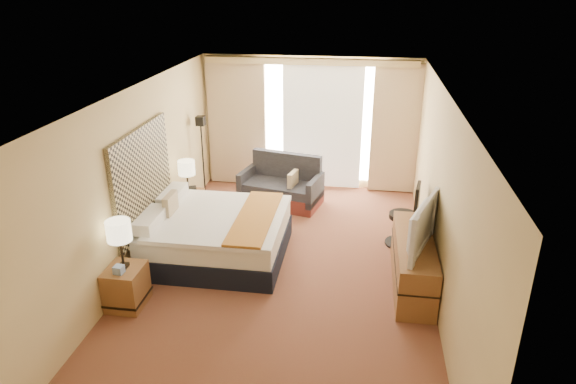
# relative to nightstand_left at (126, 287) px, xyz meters

# --- Properties ---
(floor) EXTENTS (4.20, 7.00, 0.02)m
(floor) POSITION_rel_nightstand_left_xyz_m (1.87, 1.05, -0.28)
(floor) COLOR #561819
(floor) RESTS_ON ground
(ceiling) EXTENTS (4.20, 7.00, 0.02)m
(ceiling) POSITION_rel_nightstand_left_xyz_m (1.87, 1.05, 2.33)
(ceiling) COLOR white
(ceiling) RESTS_ON wall_back
(wall_back) EXTENTS (4.20, 0.02, 2.60)m
(wall_back) POSITION_rel_nightstand_left_xyz_m (1.87, 4.55, 1.02)
(wall_back) COLOR #E1C589
(wall_back) RESTS_ON ground
(wall_front) EXTENTS (4.20, 0.02, 2.60)m
(wall_front) POSITION_rel_nightstand_left_xyz_m (1.87, -2.45, 1.02)
(wall_front) COLOR #E1C589
(wall_front) RESTS_ON ground
(wall_left) EXTENTS (0.02, 7.00, 2.60)m
(wall_left) POSITION_rel_nightstand_left_xyz_m (-0.23, 1.05, 1.02)
(wall_left) COLOR #E1C589
(wall_left) RESTS_ON ground
(wall_right) EXTENTS (0.02, 7.00, 2.60)m
(wall_right) POSITION_rel_nightstand_left_xyz_m (3.97, 1.05, 1.02)
(wall_right) COLOR #E1C589
(wall_right) RESTS_ON ground
(headboard) EXTENTS (0.06, 1.85, 1.50)m
(headboard) POSITION_rel_nightstand_left_xyz_m (-0.19, 1.25, 1.01)
(headboard) COLOR black
(headboard) RESTS_ON wall_left
(nightstand_left) EXTENTS (0.45, 0.52, 0.55)m
(nightstand_left) POSITION_rel_nightstand_left_xyz_m (0.00, 0.00, 0.00)
(nightstand_left) COLOR brown
(nightstand_left) RESTS_ON floor
(nightstand_right) EXTENTS (0.45, 0.52, 0.55)m
(nightstand_right) POSITION_rel_nightstand_left_xyz_m (0.00, 2.50, 0.00)
(nightstand_right) COLOR brown
(nightstand_right) RESTS_ON floor
(media_dresser) EXTENTS (0.50, 1.80, 0.70)m
(media_dresser) POSITION_rel_nightstand_left_xyz_m (3.70, 1.05, 0.07)
(media_dresser) COLOR brown
(media_dresser) RESTS_ON floor
(window) EXTENTS (2.30, 0.02, 2.30)m
(window) POSITION_rel_nightstand_left_xyz_m (2.12, 4.52, 1.04)
(window) COLOR white
(window) RESTS_ON wall_back
(curtains) EXTENTS (4.12, 0.19, 2.56)m
(curtains) POSITION_rel_nightstand_left_xyz_m (1.87, 4.44, 1.13)
(curtains) COLOR beige
(curtains) RESTS_ON floor
(bed) EXTENTS (2.02, 1.85, 0.98)m
(bed) POSITION_rel_nightstand_left_xyz_m (0.81, 1.42, 0.08)
(bed) COLOR black
(bed) RESTS_ON floor
(loveseat) EXTENTS (1.61, 1.10, 0.92)m
(loveseat) POSITION_rel_nightstand_left_xyz_m (1.47, 3.54, 0.03)
(loveseat) COLOR maroon
(loveseat) RESTS_ON floor
(floor_lamp) EXTENTS (0.21, 0.21, 1.63)m
(floor_lamp) POSITION_rel_nightstand_left_xyz_m (-0.03, 3.52, 0.88)
(floor_lamp) COLOR black
(floor_lamp) RESTS_ON floor
(desk_chair) EXTENTS (0.51, 0.51, 1.05)m
(desk_chair) POSITION_rel_nightstand_left_xyz_m (3.68, 2.21, 0.19)
(desk_chair) COLOR black
(desk_chair) RESTS_ON floor
(lamp_left) EXTENTS (0.31, 0.31, 0.65)m
(lamp_left) POSITION_rel_nightstand_left_xyz_m (-0.01, 0.03, 0.78)
(lamp_left) COLOR black
(lamp_left) RESTS_ON nightstand_left
(lamp_right) EXTENTS (0.28, 0.28, 0.60)m
(lamp_right) POSITION_rel_nightstand_left_xyz_m (0.03, 2.45, 0.74)
(lamp_right) COLOR black
(lamp_right) RESTS_ON nightstand_right
(tissue_box) EXTENTS (0.12, 0.12, 0.10)m
(tissue_box) POSITION_rel_nightstand_left_xyz_m (-0.00, -0.12, 0.33)
(tissue_box) COLOR #829DC9
(tissue_box) RESTS_ON nightstand_left
(telephone) EXTENTS (0.24, 0.22, 0.08)m
(telephone) POSITION_rel_nightstand_left_xyz_m (0.03, 2.56, 0.31)
(telephone) COLOR black
(telephone) RESTS_ON nightstand_right
(television) EXTENTS (0.53, 1.14, 0.67)m
(television) POSITION_rel_nightstand_left_xyz_m (3.65, 0.84, 0.76)
(television) COLOR black
(television) RESTS_ON media_dresser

